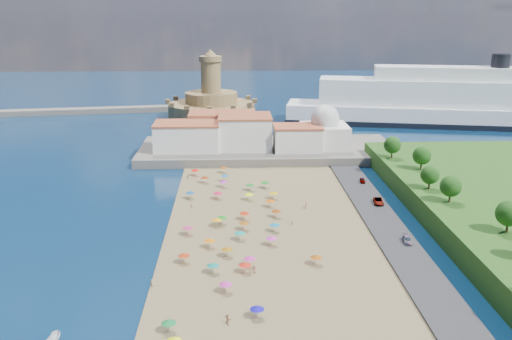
{
  "coord_description": "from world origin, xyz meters",
  "views": [
    {
      "loc": [
        -2.1,
        -123.77,
        50.68
      ],
      "look_at": [
        4.0,
        25.0,
        8.0
      ],
      "focal_mm": 40.0,
      "sensor_mm": 36.0,
      "label": 1
    }
  ],
  "objects": [
    {
      "name": "fortress",
      "position": [
        -12.0,
        138.0,
        6.68
      ],
      "size": [
        40.0,
        40.0,
        32.4
      ],
      "color": "#987C4C",
      "rests_on": "ground"
    },
    {
      "name": "beach_parasols",
      "position": [
        -1.66,
        -7.34,
        2.15
      ],
      "size": [
        31.01,
        118.31,
        2.2
      ],
      "color": "gray",
      "rests_on": "beach"
    },
    {
      "name": "breakwater",
      "position": [
        -110.0,
        153.0,
        1.3
      ],
      "size": [
        199.03,
        34.77,
        2.6
      ],
      "primitive_type": "cube",
      "rotation": [
        0.0,
        0.0,
        0.14
      ],
      "color": "#59544C",
      "rests_on": "ground"
    },
    {
      "name": "parked_cars",
      "position": [
        36.0,
        12.67,
        1.38
      ],
      "size": [
        3.04,
        48.94,
        1.45
      ],
      "color": "gray",
      "rests_on": "promenade"
    },
    {
      "name": "beachgoers",
      "position": [
        -2.62,
        -9.17,
        1.09
      ],
      "size": [
        35.0,
        100.69,
        1.75
      ],
      "color": "tan",
      "rests_on": "beach"
    },
    {
      "name": "jetty",
      "position": [
        -12.0,
        108.0,
        1.2
      ],
      "size": [
        18.0,
        70.0,
        2.4
      ],
      "primitive_type": "cube",
      "color": "#59544C",
      "rests_on": "ground"
    },
    {
      "name": "cruise_ship",
      "position": [
        93.81,
        121.83,
        9.33
      ],
      "size": [
        145.61,
        49.26,
        31.51
      ],
      "color": "black",
      "rests_on": "ground"
    },
    {
      "name": "domed_building",
      "position": [
        30.0,
        71.0,
        8.97
      ],
      "size": [
        16.0,
        16.0,
        15.0
      ],
      "color": "silver",
      "rests_on": "terrace"
    },
    {
      "name": "terrace",
      "position": [
        10.0,
        73.0,
        1.5
      ],
      "size": [
        90.0,
        36.0,
        3.0
      ],
      "primitive_type": "cube",
      "color": "#59544C",
      "rests_on": "ground"
    },
    {
      "name": "waterfront_buildings",
      "position": [
        -3.05,
        73.64,
        7.88
      ],
      "size": [
        57.0,
        29.0,
        11.0
      ],
      "color": "silver",
      "rests_on": "terrace"
    },
    {
      "name": "hillside_trees",
      "position": [
        49.36,
        -3.7,
        9.89
      ],
      "size": [
        14.23,
        107.4,
        6.84
      ],
      "color": "#382314",
      "rests_on": "hillside"
    },
    {
      "name": "ground",
      "position": [
        0.0,
        0.0,
        0.0
      ],
      "size": [
        700.0,
        700.0,
        0.0
      ],
      "primitive_type": "plane",
      "color": "#071938",
      "rests_on": "ground"
    }
  ]
}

